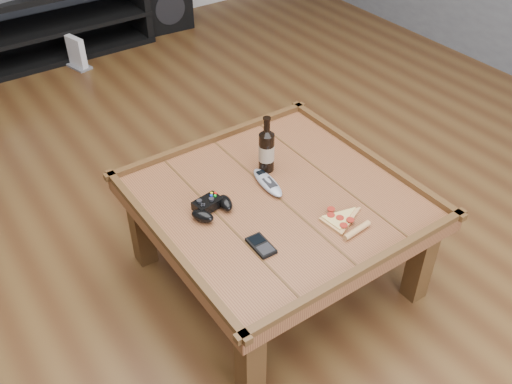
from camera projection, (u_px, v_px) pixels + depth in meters
ground at (275, 276)px, 2.52m from camera, size 6.00×6.00×0.00m
baseboard at (46, 37)px, 4.40m from camera, size 5.00×0.02×0.10m
coffee_table at (277, 208)px, 2.27m from camera, size 1.03×1.03×0.48m
media_console at (51, 22)px, 4.13m from camera, size 1.40×0.45×0.50m
beer_bottle at (267, 149)px, 2.32m from camera, size 0.07×0.07×0.25m
game_controller at (211, 207)px, 2.15m from camera, size 0.19×0.14×0.05m
pizza_slice at (342, 221)px, 2.11m from camera, size 0.16×0.24×0.02m
smartphone at (261, 246)px, 2.01m from camera, size 0.07×0.12×0.02m
remote_control at (268, 182)px, 2.28m from camera, size 0.09×0.21×0.03m
subwoofer at (160, 1)px, 4.59m from camera, size 0.42×0.42×0.40m
game_console at (77, 54)px, 4.04m from camera, size 0.14×0.20×0.23m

